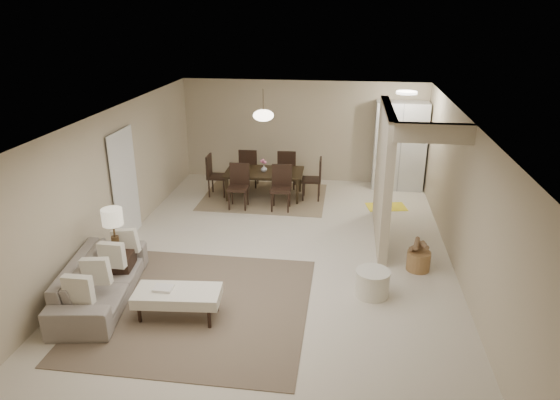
# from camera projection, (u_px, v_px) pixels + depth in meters

# --- Properties ---
(floor) EXTENTS (9.00, 9.00, 0.00)m
(floor) POSITION_uv_depth(u_px,v_px,m) (277.00, 260.00, 8.72)
(floor) COLOR beige
(floor) RESTS_ON ground
(ceiling) EXTENTS (9.00, 9.00, 0.00)m
(ceiling) POSITION_uv_depth(u_px,v_px,m) (277.00, 119.00, 7.82)
(ceiling) COLOR white
(ceiling) RESTS_ON back_wall
(back_wall) EXTENTS (6.00, 0.00, 6.00)m
(back_wall) POSITION_uv_depth(u_px,v_px,m) (303.00, 131.00, 12.43)
(back_wall) COLOR #C0B091
(back_wall) RESTS_ON floor
(left_wall) EXTENTS (0.00, 9.00, 9.00)m
(left_wall) POSITION_uv_depth(u_px,v_px,m) (106.00, 185.00, 8.65)
(left_wall) COLOR #C0B091
(left_wall) RESTS_ON floor
(right_wall) EXTENTS (0.00, 9.00, 9.00)m
(right_wall) POSITION_uv_depth(u_px,v_px,m) (465.00, 202.00, 7.88)
(right_wall) COLOR #C0B091
(right_wall) RESTS_ON floor
(partition) EXTENTS (0.15, 2.50, 2.50)m
(partition) POSITION_uv_depth(u_px,v_px,m) (383.00, 175.00, 9.19)
(partition) COLOR #C0B091
(partition) RESTS_ON floor
(doorway) EXTENTS (0.04, 0.90, 2.04)m
(doorway) POSITION_uv_depth(u_px,v_px,m) (124.00, 186.00, 9.28)
(doorway) COLOR black
(doorway) RESTS_ON floor
(pantry_cabinet) EXTENTS (1.20, 0.55, 2.10)m
(pantry_cabinet) POSITION_uv_depth(u_px,v_px,m) (400.00, 146.00, 11.87)
(pantry_cabinet) COLOR silver
(pantry_cabinet) RESTS_ON floor
(flush_light) EXTENTS (0.44, 0.44, 0.05)m
(flush_light) POSITION_uv_depth(u_px,v_px,m) (407.00, 93.00, 10.49)
(flush_light) COLOR white
(flush_light) RESTS_ON ceiling
(living_rug) EXTENTS (3.20, 3.20, 0.01)m
(living_rug) POSITION_uv_depth(u_px,v_px,m) (199.00, 306.00, 7.37)
(living_rug) COLOR brown
(living_rug) RESTS_ON floor
(sofa) EXTENTS (2.32, 1.18, 0.65)m
(sofa) POSITION_uv_depth(u_px,v_px,m) (100.00, 280.00, 7.45)
(sofa) COLOR gray
(sofa) RESTS_ON floor
(ottoman_bench) EXTENTS (1.25, 0.66, 0.43)m
(ottoman_bench) POSITION_uv_depth(u_px,v_px,m) (178.00, 296.00, 7.00)
(ottoman_bench) COLOR beige
(ottoman_bench) RESTS_ON living_rug
(side_table) EXTENTS (0.52, 0.52, 0.51)m
(side_table) POSITION_uv_depth(u_px,v_px,m) (119.00, 268.00, 7.94)
(side_table) COLOR black
(side_table) RESTS_ON floor
(table_lamp) EXTENTS (0.32, 0.32, 0.76)m
(table_lamp) POSITION_uv_depth(u_px,v_px,m) (113.00, 221.00, 7.64)
(table_lamp) COLOR #4B3720
(table_lamp) RESTS_ON side_table
(round_pouf) EXTENTS (0.53, 0.53, 0.41)m
(round_pouf) POSITION_uv_depth(u_px,v_px,m) (372.00, 283.00, 7.60)
(round_pouf) COLOR beige
(round_pouf) RESTS_ON floor
(wicker_basket) EXTENTS (0.52, 0.52, 0.33)m
(wicker_basket) POSITION_uv_depth(u_px,v_px,m) (418.00, 261.00, 8.35)
(wicker_basket) COLOR olive
(wicker_basket) RESTS_ON floor
(dining_rug) EXTENTS (2.80, 2.10, 0.01)m
(dining_rug) POSITION_uv_depth(u_px,v_px,m) (264.00, 197.00, 11.63)
(dining_rug) COLOR #887354
(dining_rug) RESTS_ON floor
(dining_table) EXTENTS (1.80, 1.04, 0.62)m
(dining_table) POSITION_uv_depth(u_px,v_px,m) (264.00, 185.00, 11.52)
(dining_table) COLOR black
(dining_table) RESTS_ON dining_rug
(dining_chairs) EXTENTS (2.62, 1.92, 0.97)m
(dining_chairs) POSITION_uv_depth(u_px,v_px,m) (264.00, 177.00, 11.46)
(dining_chairs) COLOR black
(dining_chairs) RESTS_ON dining_rug
(vase) EXTENTS (0.18, 0.18, 0.15)m
(vase) POSITION_uv_depth(u_px,v_px,m) (264.00, 169.00, 11.38)
(vase) COLOR silver
(vase) RESTS_ON dining_table
(yellow_mat) EXTENTS (0.93, 0.67, 0.01)m
(yellow_mat) POSITION_uv_depth(u_px,v_px,m) (386.00, 207.00, 11.05)
(yellow_mat) COLOR yellow
(yellow_mat) RESTS_ON floor
(pendant_light) EXTENTS (0.46, 0.46, 0.71)m
(pendant_light) POSITION_uv_depth(u_px,v_px,m) (263.00, 115.00, 10.94)
(pendant_light) COLOR #4B3720
(pendant_light) RESTS_ON ceiling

